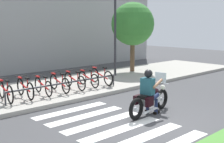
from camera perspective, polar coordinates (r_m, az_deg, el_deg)
The scene contains 19 objects.
ground_plane at distance 8.95m, azimuth 7.32°, elevation -9.35°, with size 48.00×48.00×0.00m, color #424244.
sidewalk at distance 12.84m, azimuth -11.10°, elevation -3.39°, with size 24.00×4.40×0.15m, color #A8A399.
crosswalk_stripe_1 at distance 7.63m, azimuth 6.28°, elevation -12.65°, with size 2.80×0.40×0.01m, color white.
crosswalk_stripe_2 at distance 8.14m, azimuth 1.95°, elevation -11.17°, with size 2.80×0.40×0.01m, color white.
crosswalk_stripe_3 at distance 8.69m, azimuth -1.82°, elevation -9.83°, with size 2.80×0.40×0.01m, color white.
crosswalk_stripe_4 at distance 9.28m, azimuth -5.10°, elevation -8.61°, with size 2.80×0.40×0.01m, color white.
crosswalk_stripe_5 at distance 9.90m, azimuth -7.96°, elevation -7.52°, with size 2.80×0.40×0.01m, color white.
motorcycle at distance 9.39m, azimuth 7.47°, elevation -5.47°, with size 2.20×0.75×1.27m.
rider at distance 9.24m, azimuth 7.25°, elevation -3.34°, with size 0.68×0.60×1.46m.
bicycle_0 at distance 10.94m, azimuth -20.12°, elevation -3.66°, with size 0.48×1.60×0.79m.
bicycle_1 at distance 11.23m, azimuth -16.63°, elevation -3.14°, with size 0.48×1.64×0.80m.
bicycle_2 at distance 11.57m, azimuth -13.34°, elevation -2.75°, with size 0.48×1.57×0.74m.
bicycle_3 at distance 11.94m, azimuth -10.25°, elevation -2.21°, with size 0.48×1.68×0.77m.
bicycle_4 at distance 12.35m, azimuth -7.35°, elevation -1.77°, with size 0.48×1.73×0.77m.
bicycle_5 at distance 12.78m, azimuth -4.65°, elevation -1.39°, with size 0.48×1.60×0.75m.
bicycle_6 at distance 13.24m, azimuth -2.13°, elevation -0.90°, with size 0.48×1.74×0.80m.
bike_rack at distance 11.47m, azimuth -8.77°, elevation -2.28°, with size 5.05×0.07×0.49m.
street_lamp at distance 15.28m, azimuth 0.62°, elevation 9.19°, with size 0.28×0.28×4.73m.
tree_near_rack at distance 16.80m, azimuth 4.08°, elevation 9.22°, with size 2.45×2.45×4.09m.
Camera 1 is at (-6.54, -5.41, 2.84)m, focal length 46.72 mm.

